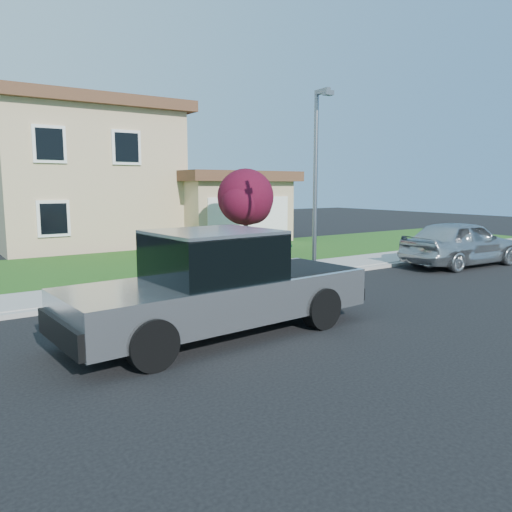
{
  "coord_description": "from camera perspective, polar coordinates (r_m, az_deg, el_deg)",
  "views": [
    {
      "loc": [
        -6.89,
        -9.18,
        2.96
      ],
      "look_at": [
        0.09,
        1.03,
        1.2
      ],
      "focal_mm": 35.0,
      "sensor_mm": 36.0,
      "label": 1
    }
  ],
  "objects": [
    {
      "name": "woman",
      "position": [
        13.51,
        -4.12,
        -1.06
      ],
      "size": [
        0.66,
        0.53,
        1.72
      ],
      "rotation": [
        0.0,
        0.0,
        2.84
      ],
      "color": "tan",
      "rests_on": "ground"
    },
    {
      "name": "sidewalk",
      "position": [
        15.63,
        -3.39,
        -2.55
      ],
      "size": [
        40.0,
        2.0,
        0.15
      ],
      "primitive_type": "cube",
      "color": "gray",
      "rests_on": "ground"
    },
    {
      "name": "curb",
      "position": [
        14.72,
        -1.19,
        -3.27
      ],
      "size": [
        40.0,
        0.2,
        0.12
      ],
      "primitive_type": "cube",
      "color": "gray",
      "rests_on": "ground"
    },
    {
      "name": "sedan",
      "position": [
        19.89,
        22.42,
        1.4
      ],
      "size": [
        5.1,
        2.29,
        1.7
      ],
      "primitive_type": "imported",
      "rotation": [
        0.0,
        0.0,
        1.52
      ],
      "color": "#ADB1B4",
      "rests_on": "ground"
    },
    {
      "name": "trash_bin",
      "position": [
        15.52,
        2.46,
        -0.47
      ],
      "size": [
        0.7,
        0.78,
        0.99
      ],
      "rotation": [
        0.0,
        0.0,
        0.15
      ],
      "color": "#0E3516",
      "rests_on": "sidewalk"
    },
    {
      "name": "ground",
      "position": [
        11.86,
        2.47,
        -6.37
      ],
      "size": [
        80.0,
        80.0,
        0.0
      ],
      "primitive_type": "plane",
      "color": "black",
      "rests_on": "ground"
    },
    {
      "name": "ornamental_tree",
      "position": [
        20.68,
        -1.12,
        6.44
      ],
      "size": [
        2.58,
        2.33,
        3.54
      ],
      "color": "black",
      "rests_on": "lawn"
    },
    {
      "name": "pickup_truck",
      "position": [
        9.94,
        -4.24,
        -3.44
      ],
      "size": [
        6.5,
        2.63,
        2.09
      ],
      "rotation": [
        0.0,
        0.0,
        0.07
      ],
      "color": "black",
      "rests_on": "ground"
    },
    {
      "name": "street_lamp",
      "position": [
        15.78,
        6.95,
        9.34
      ],
      "size": [
        0.31,
        0.76,
        5.82
      ],
      "rotation": [
        0.0,
        0.0,
        -0.1
      ],
      "color": "slate",
      "rests_on": "ground"
    },
    {
      "name": "lawn",
      "position": [
        19.58,
        -10.19,
        -0.58
      ],
      "size": [
        40.0,
        7.0,
        0.1
      ],
      "primitive_type": "cube",
      "color": "#1C4A15",
      "rests_on": "ground"
    },
    {
      "name": "house",
      "position": [
        26.85,
        -16.74,
        8.2
      ],
      "size": [
        14.0,
        11.3,
        6.85
      ],
      "color": "tan",
      "rests_on": "ground"
    }
  ]
}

